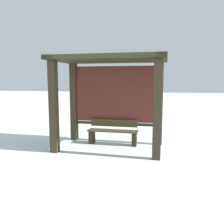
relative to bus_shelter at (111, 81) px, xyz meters
name	(u,v)px	position (x,y,z in m)	size (l,w,h in m)	color
ground_plane	(110,148)	(0.00, -0.18, -1.84)	(60.00, 60.00, 0.00)	white
bus_shelter	(111,81)	(0.00, 0.00, 0.00)	(3.01, 1.78, 2.49)	#372C1F
bench_left_inside	(113,133)	(0.00, 0.25, -1.51)	(1.48, 0.36, 0.70)	#433D24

